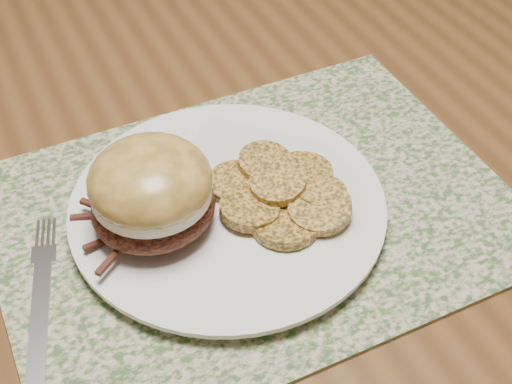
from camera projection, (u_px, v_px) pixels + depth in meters
dining_table at (99, 180)px, 0.78m from camera, size 1.50×0.90×0.75m
placemat at (254, 212)px, 0.63m from camera, size 0.45×0.33×0.00m
dinner_plate at (228, 208)px, 0.62m from camera, size 0.26×0.26×0.02m
pork_sandwich at (152, 192)px, 0.57m from camera, size 0.12×0.12×0.08m
roasted_potatoes at (282, 192)px, 0.62m from camera, size 0.13×0.14×0.03m
fork at (41, 297)px, 0.56m from camera, size 0.06×0.17×0.00m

